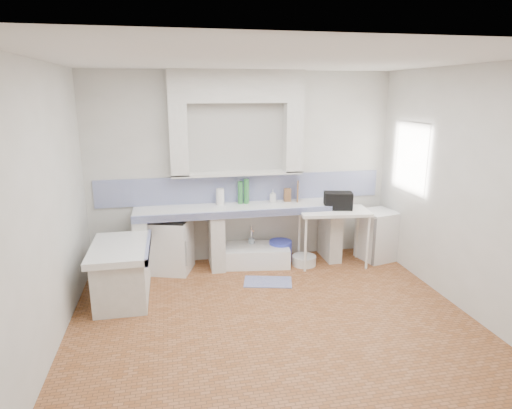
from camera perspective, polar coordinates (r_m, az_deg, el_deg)
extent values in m
plane|color=#965C37|center=(5.05, 2.30, -15.07)|extent=(4.50, 4.50, 0.00)
plane|color=silver|center=(4.40, 2.70, 18.53)|extent=(4.50, 4.50, 0.00)
plane|color=silver|center=(6.44, -1.75, 4.79)|extent=(4.50, 0.00, 4.50)
plane|color=silver|center=(2.72, 12.65, -9.59)|extent=(4.50, 0.00, 4.50)
plane|color=silver|center=(4.56, -26.18, -0.87)|extent=(0.00, 4.50, 4.50)
plane|color=silver|center=(5.50, 25.92, 1.60)|extent=(0.00, 4.50, 4.50)
cube|color=silver|center=(6.21, -2.58, 15.31)|extent=(1.90, 0.25, 0.45)
cube|color=#322010|center=(6.53, 21.09, 5.74)|extent=(0.35, 0.86, 1.06)
cube|color=white|center=(6.41, 20.29, 9.09)|extent=(0.01, 0.84, 0.24)
cube|color=white|center=(6.25, -2.16, -0.58)|extent=(3.00, 0.60, 0.08)
cube|color=navy|center=(5.99, -1.73, -1.27)|extent=(3.00, 0.04, 0.10)
cube|color=silver|center=(6.33, -14.78, -5.15)|extent=(0.20, 0.55, 0.82)
cube|color=silver|center=(6.34, -5.25, -4.67)|extent=(0.20, 0.55, 0.82)
cube|color=silver|center=(6.74, 9.74, -3.66)|extent=(0.20, 0.55, 0.82)
cube|color=white|center=(5.51, -17.47, -5.56)|extent=(0.70, 1.10, 0.08)
cube|color=silver|center=(5.64, -17.19, -8.91)|extent=(0.60, 1.00, 0.62)
cube|color=navy|center=(5.49, -14.03, -5.42)|extent=(0.04, 1.10, 0.10)
cube|color=navy|center=(6.48, -1.71, 2.16)|extent=(4.27, 0.03, 0.40)
cube|color=white|center=(6.30, -11.11, -5.32)|extent=(0.67, 0.66, 0.76)
cube|color=white|center=(6.51, -0.26, -6.79)|extent=(1.10, 0.69, 0.25)
cube|color=white|center=(6.50, 10.06, -4.28)|extent=(1.06, 0.66, 0.04)
cube|color=white|center=(6.88, 15.72, -3.90)|extent=(0.59, 0.59, 0.76)
cylinder|color=#B21C04|center=(6.45, -3.18, -6.94)|extent=(0.30, 0.30, 0.26)
cylinder|color=#D15408|center=(6.38, -0.14, -7.30)|extent=(0.30, 0.30, 0.23)
cylinder|color=blue|center=(6.60, 3.22, -6.15)|extent=(0.42, 0.42, 0.32)
cylinder|color=white|center=(6.53, 6.35, -7.32)|extent=(0.38, 0.38, 0.14)
cylinder|color=silver|center=(6.62, -0.61, -5.96)|extent=(0.09, 0.09, 0.34)
cylinder|color=silver|center=(6.65, 0.13, -6.17)|extent=(0.08, 0.08, 0.27)
cube|color=black|center=(6.40, 10.77, 0.50)|extent=(0.44, 0.32, 0.25)
cylinder|color=#2F7A3A|center=(6.35, -2.09, 1.58)|extent=(0.08, 0.08, 0.33)
cylinder|color=#2F7A3A|center=(6.36, -1.28, 1.76)|extent=(0.09, 0.09, 0.37)
cube|color=brown|center=(6.52, 4.16, 1.27)|extent=(0.10, 0.08, 0.20)
cube|color=brown|center=(6.55, 5.53, 1.74)|extent=(0.09, 0.21, 0.29)
cylinder|color=white|center=(6.32, -4.74, 1.04)|extent=(0.15, 0.15, 0.24)
imported|color=white|center=(6.43, 2.22, 1.12)|extent=(0.10, 0.11, 0.19)
cube|color=navy|center=(5.95, 1.58, -10.16)|extent=(0.71, 0.51, 0.01)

